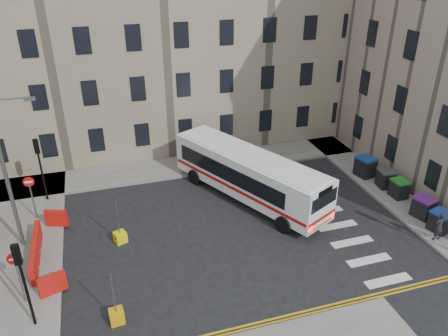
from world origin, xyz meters
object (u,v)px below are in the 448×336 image
pedestrian (439,226)px  wheelie_bin_b (423,207)px  bus (248,173)px  wheelie_bin_e (365,167)px  bollard_chevron (117,316)px  streetlamp (6,175)px  bollard_yellow (120,237)px  wheelie_bin_d (385,178)px  wheelie_bin_a (440,221)px  wheelie_bin_c (399,188)px

pedestrian → wheelie_bin_b: bearing=-113.9°
bus → wheelie_bin_e: 8.66m
pedestrian → bollard_chevron: 17.04m
streetlamp → bollard_yellow: bearing=-12.3°
wheelie_bin_e → wheelie_bin_d: bearing=-88.8°
bus → bollard_yellow: bus is taller
bus → bollard_yellow: (-8.16, -2.33, -1.45)m
wheelie_bin_e → bollard_chevron: size_ratio=2.37×
wheelie_bin_e → pedestrian: bearing=-105.2°
wheelie_bin_a → bollard_yellow: (-17.08, 4.35, -0.45)m
bollard_yellow → bus: bearing=15.9°
wheelie_bin_c → bollard_yellow: wheelie_bin_c is taller
pedestrian → bollard_yellow: bearing=-20.7°
bollard_yellow → bollard_chevron: 5.72m
streetlamp → wheelie_bin_d: bearing=-0.8°
streetlamp → bollard_chevron: bearing=-57.4°
wheelie_bin_d → wheelie_bin_b: bearing=-82.4°
wheelie_bin_a → wheelie_bin_e: bearing=77.9°
streetlamp → wheelie_bin_b: bearing=-10.2°
streetlamp → bus: streetlamp is taller
bus → wheelie_bin_c: 9.57m
wheelie_bin_c → wheelie_bin_d: bearing=90.4°
bollard_chevron → wheelie_bin_c: bearing=15.9°
bus → bollard_chevron: (-8.82, -8.01, -1.45)m
wheelie_bin_a → pedestrian: pedestrian is taller
pedestrian → bollard_chevron: bearing=-1.5°
wheelie_bin_e → pedestrian: (-0.41, -7.53, 0.17)m
wheelie_bin_c → wheelie_bin_e: size_ratio=0.81×
wheelie_bin_b → bollard_yellow: (-17.13, 2.90, -0.48)m
bus → wheelie_bin_c: size_ratio=9.59×
streetlamp → wheelie_bin_b: size_ratio=5.99×
bus → wheelie_bin_b: bearing=-56.6°
wheelie_bin_c → bollard_chevron: 18.60m
streetlamp → wheelie_bin_a: 23.00m
streetlamp → bus: bearing=5.4°
wheelie_bin_e → bollard_yellow: bearing=176.5°
wheelie_bin_a → streetlamp: bearing=151.5°
wheelie_bin_e → wheelie_bin_a: bearing=-99.5°
wheelie_bin_b → wheelie_bin_d: wheelie_bin_b is taller
wheelie_bin_d → bus: bearing=178.6°
wheelie_bin_b → pedestrian: size_ratio=0.80×
wheelie_bin_b → pedestrian: pedestrian is taller
wheelie_bin_c → bollard_yellow: (-17.22, 0.57, -0.43)m
bus → wheelie_bin_e: (8.61, 0.19, -0.92)m
bollard_yellow → wheelie_bin_b: bearing=-9.6°
wheelie_bin_e → bollard_chevron: wheelie_bin_e is taller
bus → wheelie_bin_e: size_ratio=7.80×
wheelie_bin_d → wheelie_bin_e: bearing=111.6°
wheelie_bin_b → wheelie_bin_e: wheelie_bin_e is taller
streetlamp → bollard_yellow: 6.51m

